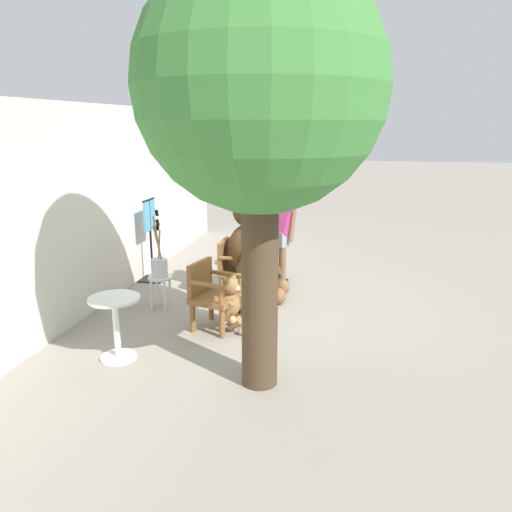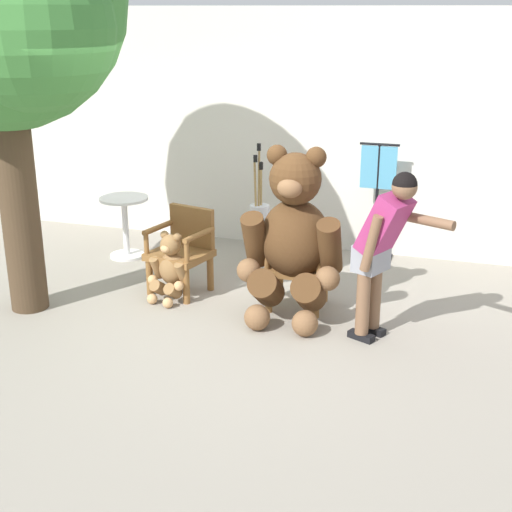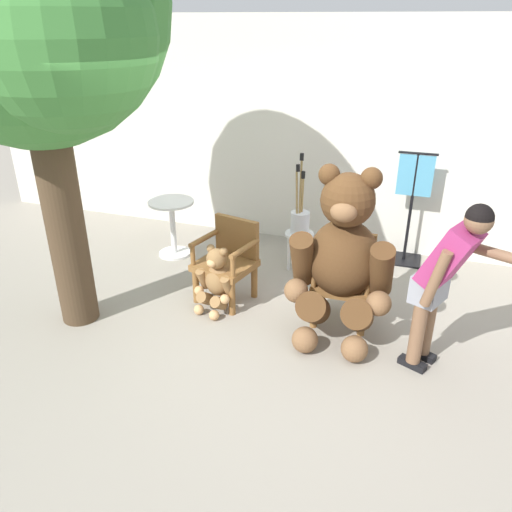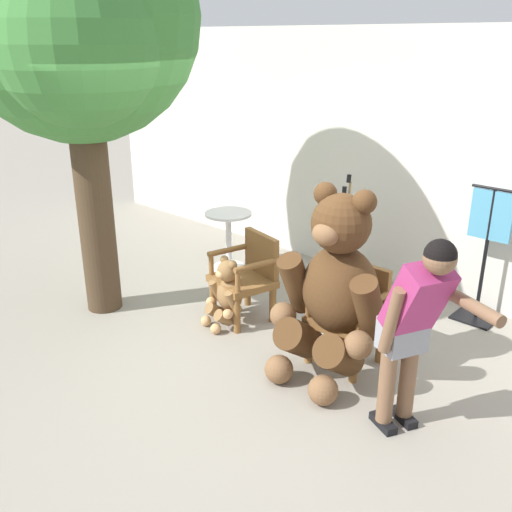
{
  "view_description": "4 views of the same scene",
  "coord_description": "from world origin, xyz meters",
  "px_view_note": "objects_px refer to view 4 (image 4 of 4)",
  "views": [
    {
      "loc": [
        -6.33,
        -1.21,
        2.54
      ],
      "look_at": [
        -0.39,
        0.01,
        0.92
      ],
      "focal_mm": 35.0,
      "sensor_mm": 36.0,
      "label": 1
    },
    {
      "loc": [
        2.17,
        -5.8,
        2.79
      ],
      "look_at": [
        0.27,
        0.23,
        0.57
      ],
      "focal_mm": 50.0,
      "sensor_mm": 36.0,
      "label": 2
    },
    {
      "loc": [
        1.19,
        -3.82,
        2.74
      ],
      "look_at": [
        -0.16,
        0.13,
        0.74
      ],
      "focal_mm": 35.0,
      "sensor_mm": 36.0,
      "label": 3
    },
    {
      "loc": [
        3.01,
        -3.24,
        2.68
      ],
      "look_at": [
        -0.21,
        0.24,
        0.85
      ],
      "focal_mm": 40.0,
      "sensor_mm": 36.0,
      "label": 4
    }
  ],
  "objects_px": {
    "wooden_chair_right": "(350,312)",
    "teddy_bear_small": "(226,293)",
    "person_visitor": "(414,320)",
    "brush_bucket": "(345,248)",
    "patio_tree": "(76,24)",
    "white_stool": "(344,273)",
    "round_side_table": "(229,234)",
    "teddy_bear_large": "(334,287)",
    "wooden_chair_left": "(248,275)",
    "clothing_display_stand": "(486,252)"
  },
  "relations": [
    {
      "from": "teddy_bear_large",
      "to": "patio_tree",
      "type": "distance_m",
      "value": 3.18
    },
    {
      "from": "brush_bucket",
      "to": "teddy_bear_large",
      "type": "bearing_deg",
      "value": -59.67
    },
    {
      "from": "person_visitor",
      "to": "white_stool",
      "type": "xyz_separation_m",
      "value": [
        -1.55,
        1.48,
        -0.56
      ]
    },
    {
      "from": "teddy_bear_large",
      "to": "round_side_table",
      "type": "bearing_deg",
      "value": 155.43
    },
    {
      "from": "wooden_chair_left",
      "to": "wooden_chair_right",
      "type": "relative_size",
      "value": 1.0
    },
    {
      "from": "white_stool",
      "to": "patio_tree",
      "type": "distance_m",
      "value": 3.49
    },
    {
      "from": "teddy_bear_large",
      "to": "brush_bucket",
      "type": "relative_size",
      "value": 1.7
    },
    {
      "from": "teddy_bear_small",
      "to": "white_stool",
      "type": "relative_size",
      "value": 1.53
    },
    {
      "from": "wooden_chair_right",
      "to": "round_side_table",
      "type": "relative_size",
      "value": 1.19
    },
    {
      "from": "teddy_bear_large",
      "to": "white_stool",
      "type": "relative_size",
      "value": 3.51
    },
    {
      "from": "wooden_chair_right",
      "to": "brush_bucket",
      "type": "distance_m",
      "value": 1.15
    },
    {
      "from": "brush_bucket",
      "to": "clothing_display_stand",
      "type": "bearing_deg",
      "value": 28.04
    },
    {
      "from": "patio_tree",
      "to": "clothing_display_stand",
      "type": "xyz_separation_m",
      "value": [
        2.9,
        2.47,
        -2.06
      ]
    },
    {
      "from": "white_stool",
      "to": "brush_bucket",
      "type": "xyz_separation_m",
      "value": [
        -0.0,
        -0.0,
        0.28
      ]
    },
    {
      "from": "patio_tree",
      "to": "clothing_display_stand",
      "type": "distance_m",
      "value": 4.33
    },
    {
      "from": "person_visitor",
      "to": "clothing_display_stand",
      "type": "bearing_deg",
      "value": 99.41
    },
    {
      "from": "wooden_chair_right",
      "to": "white_stool",
      "type": "distance_m",
      "value": 1.14
    },
    {
      "from": "teddy_bear_small",
      "to": "person_visitor",
      "type": "distance_m",
      "value": 2.2
    },
    {
      "from": "brush_bucket",
      "to": "patio_tree",
      "type": "relative_size",
      "value": 0.24
    },
    {
      "from": "wooden_chair_left",
      "to": "patio_tree",
      "type": "bearing_deg",
      "value": -141.56
    },
    {
      "from": "brush_bucket",
      "to": "round_side_table",
      "type": "relative_size",
      "value": 1.32
    },
    {
      "from": "wooden_chair_right",
      "to": "teddy_bear_small",
      "type": "bearing_deg",
      "value": -167.39
    },
    {
      "from": "teddy_bear_large",
      "to": "teddy_bear_small",
      "type": "bearing_deg",
      "value": -179.53
    },
    {
      "from": "brush_bucket",
      "to": "clothing_display_stand",
      "type": "relative_size",
      "value": 0.7
    },
    {
      "from": "teddy_bear_large",
      "to": "patio_tree",
      "type": "relative_size",
      "value": 0.41
    },
    {
      "from": "patio_tree",
      "to": "teddy_bear_small",
      "type": "bearing_deg",
      "value": 29.58
    },
    {
      "from": "brush_bucket",
      "to": "teddy_bear_small",
      "type": "bearing_deg",
      "value": -115.25
    },
    {
      "from": "wooden_chair_right",
      "to": "teddy_bear_large",
      "type": "xyz_separation_m",
      "value": [
        0.0,
        -0.27,
        0.33
      ]
    },
    {
      "from": "white_stool",
      "to": "round_side_table",
      "type": "distance_m",
      "value": 1.6
    },
    {
      "from": "round_side_table",
      "to": "teddy_bear_large",
      "type": "bearing_deg",
      "value": -24.57
    },
    {
      "from": "wooden_chair_right",
      "to": "round_side_table",
      "type": "xyz_separation_m",
      "value": [
        -2.28,
        0.78,
        -0.01
      ]
    },
    {
      "from": "wooden_chair_right",
      "to": "clothing_display_stand",
      "type": "bearing_deg",
      "value": 71.73
    },
    {
      "from": "teddy_bear_small",
      "to": "wooden_chair_left",
      "type": "bearing_deg",
      "value": 85.19
    },
    {
      "from": "teddy_bear_large",
      "to": "wooden_chair_left",
      "type": "bearing_deg",
      "value": 167.72
    },
    {
      "from": "wooden_chair_left",
      "to": "person_visitor",
      "type": "relative_size",
      "value": 0.56
    },
    {
      "from": "wooden_chair_left",
      "to": "white_stool",
      "type": "distance_m",
      "value": 1.06
    },
    {
      "from": "brush_bucket",
      "to": "patio_tree",
      "type": "distance_m",
      "value": 3.3
    },
    {
      "from": "wooden_chair_left",
      "to": "teddy_bear_large",
      "type": "distance_m",
      "value": 1.3
    },
    {
      "from": "wooden_chair_left",
      "to": "patio_tree",
      "type": "relative_size",
      "value": 0.22
    },
    {
      "from": "white_stool",
      "to": "round_side_table",
      "type": "relative_size",
      "value": 0.64
    },
    {
      "from": "teddy_bear_small",
      "to": "brush_bucket",
      "type": "bearing_deg",
      "value": 64.75
    },
    {
      "from": "round_side_table",
      "to": "wooden_chair_left",
      "type": "bearing_deg",
      "value": -36.32
    },
    {
      "from": "teddy_bear_large",
      "to": "white_stool",
      "type": "height_order",
      "value": "teddy_bear_large"
    },
    {
      "from": "person_visitor",
      "to": "clothing_display_stand",
      "type": "relative_size",
      "value": 1.13
    },
    {
      "from": "brush_bucket",
      "to": "white_stool",
      "type": "bearing_deg",
      "value": 26.08
    },
    {
      "from": "wooden_chair_right",
      "to": "white_stool",
      "type": "xyz_separation_m",
      "value": [
        -0.68,
        0.91,
        -0.11
      ]
    },
    {
      "from": "teddy_bear_large",
      "to": "patio_tree",
      "type": "xyz_separation_m",
      "value": [
        -2.39,
        -0.66,
        1.99
      ]
    },
    {
      "from": "person_visitor",
      "to": "patio_tree",
      "type": "distance_m",
      "value": 3.77
    },
    {
      "from": "teddy_bear_small",
      "to": "person_visitor",
      "type": "bearing_deg",
      "value": -7.88
    },
    {
      "from": "teddy_bear_small",
      "to": "brush_bucket",
      "type": "xyz_separation_m",
      "value": [
        0.56,
        1.19,
        0.29
      ]
    }
  ]
}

